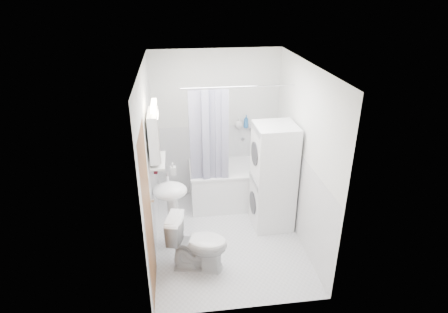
{
  "coord_description": "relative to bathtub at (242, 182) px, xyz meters",
  "views": [
    {
      "loc": [
        -0.62,
        -4.29,
        3.26
      ],
      "look_at": [
        -0.03,
        0.15,
        1.18
      ],
      "focal_mm": 30.0,
      "sensor_mm": 36.0,
      "label": 1
    }
  ],
  "objects": [
    {
      "name": "curtain_rod",
      "position": [
        -0.0,
        -0.34,
        1.65
      ],
      "size": [
        1.86,
        0.02,
        0.02
      ],
      "primitive_type": "cylinder",
      "rotation": [
        0.0,
        1.57,
        0.0
      ],
      "color": "silver",
      "rests_on": "room_walls"
    },
    {
      "name": "shelf_bottle",
      "position": [
        -1.26,
        -0.97,
        0.89
      ],
      "size": [
        0.07,
        0.18,
        0.07
      ],
      "primitive_type": "imported",
      "color": "gray",
      "rests_on": "shelf"
    },
    {
      "name": "shower_caddy",
      "position": [
        0.25,
        0.32,
        0.8
      ],
      "size": [
        0.22,
        0.06,
        0.02
      ],
      "primitive_type": "cube",
      "color": "silver",
      "rests_on": "room_walls"
    },
    {
      "name": "washer_dryer",
      "position": [
        0.3,
        -0.69,
        0.43
      ],
      "size": [
        0.58,
        0.57,
        1.56
      ],
      "rotation": [
        0.0,
        0.0,
        0.03
      ],
      "color": "white",
      "rests_on": "ground"
    },
    {
      "name": "shelf",
      "position": [
        -1.26,
        -0.82,
        0.85
      ],
      "size": [
        0.18,
        0.54,
        0.02
      ],
      "primitive_type": "cube",
      "color": "silver",
      "rests_on": "room_walls"
    },
    {
      "name": "wainscot",
      "position": [
        -0.37,
        -0.63,
        0.25
      ],
      "size": [
        1.98,
        2.58,
        2.58
      ],
      "color": "white",
      "rests_on": "ground"
    },
    {
      "name": "shelf_cup",
      "position": [
        -1.26,
        -0.7,
        0.91
      ],
      "size": [
        0.1,
        0.09,
        0.1
      ],
      "primitive_type": "imported",
      "color": "gray",
      "rests_on": "shelf"
    },
    {
      "name": "floor",
      "position": [
        -0.37,
        -0.92,
        -0.35
      ],
      "size": [
        2.6,
        2.6,
        0.0
      ],
      "primitive_type": "plane",
      "color": "silver",
      "rests_on": "ground"
    },
    {
      "name": "bathtub",
      "position": [
        0.0,
        0.0,
        0.0
      ],
      "size": [
        1.68,
        0.8,
        0.64
      ],
      "color": "white",
      "rests_on": "ground"
    },
    {
      "name": "medicine_cabinet",
      "position": [
        -1.28,
        -0.82,
        1.21
      ],
      "size": [
        0.13,
        0.5,
        0.71
      ],
      "color": "white",
      "rests_on": "room_walls"
    },
    {
      "name": "shower_curtain",
      "position": [
        -0.56,
        -0.34,
        0.9
      ],
      "size": [
        0.55,
        0.02,
        1.45
      ],
      "color": "#141242",
      "rests_on": "curtain_rod"
    },
    {
      "name": "door",
      "position": [
        -1.32,
        -1.47,
        0.65
      ],
      "size": [
        0.05,
        2.0,
        2.0
      ],
      "color": "brown",
      "rests_on": "ground"
    },
    {
      "name": "towel",
      "position": [
        -1.31,
        -0.57,
        0.99
      ],
      "size": [
        0.07,
        0.31,
        0.76
      ],
      "color": "#4E1426",
      "rests_on": "room_walls"
    },
    {
      "name": "room_walls",
      "position": [
        -0.37,
        -0.92,
        1.13
      ],
      "size": [
        2.6,
        2.6,
        2.6
      ],
      "color": "white",
      "rests_on": "ground"
    },
    {
      "name": "sink",
      "position": [
        -1.13,
        -1.01,
        0.35
      ],
      "size": [
        0.44,
        0.37,
        1.04
      ],
      "color": "white",
      "rests_on": "ground"
    },
    {
      "name": "tub_spout",
      "position": [
        0.2,
        0.33,
        0.61
      ],
      "size": [
        0.04,
        0.12,
        0.04
      ],
      "primitive_type": "cylinder",
      "rotation": [
        1.57,
        0.0,
        0.0
      ],
      "color": "silver",
      "rests_on": "room_walls"
    },
    {
      "name": "shampoo_b",
      "position": [
        0.1,
        0.32,
        0.85
      ],
      "size": [
        0.08,
        0.21,
        0.08
      ],
      "primitive_type": "imported",
      "color": "#2966A5",
      "rests_on": "shower_caddy"
    },
    {
      "name": "toilet",
      "position": [
        -0.82,
        -1.48,
        0.01
      ],
      "size": [
        0.81,
        0.58,
        0.72
      ],
      "primitive_type": "imported",
      "rotation": [
        0.0,
        0.0,
        1.32
      ],
      "color": "white",
      "rests_on": "ground"
    },
    {
      "name": "soap_pump",
      "position": [
        -1.08,
        -0.67,
        0.6
      ],
      "size": [
        0.08,
        0.17,
        0.08
      ],
      "primitive_type": "imported",
      "color": "gray",
      "rests_on": "sink"
    },
    {
      "name": "shampoo_a",
      "position": [
        -0.02,
        0.32,
        0.87
      ],
      "size": [
        0.13,
        0.17,
        0.13
      ],
      "primitive_type": "imported",
      "color": "gray",
      "rests_on": "shower_caddy"
    }
  ]
}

